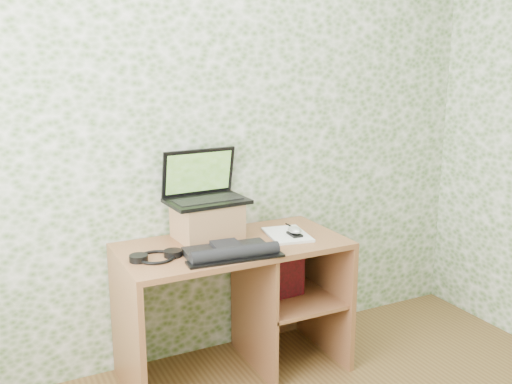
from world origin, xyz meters
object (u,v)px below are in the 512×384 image
desk (244,286)px  notepad (287,235)px  laptop (204,189)px  keyboard (230,251)px  riser (207,221)px

desk → notepad: bearing=-10.7°
laptop → notepad: 0.52m
desk → keyboard: bearing=-129.9°
keyboard → notepad: 0.44m
laptop → riser: bearing=-93.2°
riser → laptop: size_ratio=0.76×
riser → laptop: bearing=90.0°
desk → riser: size_ratio=3.64×
riser → notepad: riser is taller
keyboard → riser: bearing=93.7°
desk → riser: 0.42m
laptop → keyboard: size_ratio=0.88×
desk → laptop: laptop is taller
laptop → desk: bearing=-47.7°
laptop → notepad: bearing=-30.1°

